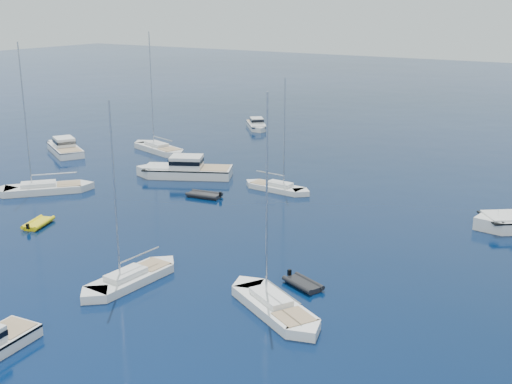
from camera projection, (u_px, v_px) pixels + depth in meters
ground at (79, 335)px, 39.91m from camera, size 400.00×400.00×0.00m
motor_cruiser_centre at (185, 176)px, 75.65m from camera, size 12.26×8.59×3.12m
motor_cruiser_far_l at (65, 153)px, 87.39m from camera, size 10.50×7.82×2.70m
motor_cruiser_horizon at (257, 128)px, 103.80m from camera, size 7.25×7.84×2.15m
sailboat_fore at (130, 283)px, 47.29m from camera, size 3.05×9.57×13.87m
sailboat_mid_r at (274, 311)px, 42.99m from camera, size 10.10×7.16×14.82m
sailboat_mid_l at (44, 192)px, 69.49m from camera, size 9.52×10.14×16.24m
sailboat_centre at (277, 190)px, 70.16m from camera, size 8.62×2.72×12.50m
sailboat_far_l at (159, 151)px, 88.21m from camera, size 11.42×5.99×16.26m
tender_yellow at (39, 225)px, 59.26m from camera, size 2.98×3.90×0.95m
tender_grey_near at (303, 287)px, 46.66m from camera, size 3.63×2.88×0.95m
tender_grey_far at (204, 197)px, 67.85m from camera, size 4.00×2.56×0.95m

